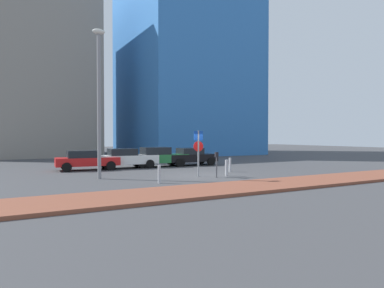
{
  "coord_description": "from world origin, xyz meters",
  "views": [
    {
      "loc": [
        -10.36,
        -17.87,
        2.39
      ],
      "look_at": [
        0.14,
        1.37,
        1.88
      ],
      "focal_mm": 32.06,
      "sensor_mm": 36.0,
      "label": 1
    }
  ],
  "objects_px": {
    "parked_car_black": "(191,156)",
    "traffic_bollard_mid": "(226,168)",
    "parked_car_green": "(158,157)",
    "street_lamp": "(99,93)",
    "parked_car_white": "(126,158)",
    "traffic_bollard_far": "(230,165)",
    "traffic_bollard_near": "(159,174)",
    "parking_meter": "(217,161)",
    "parking_sign_post": "(198,148)",
    "parked_car_red": "(86,160)"
  },
  "relations": [
    {
      "from": "traffic_bollard_far",
      "to": "traffic_bollard_mid",
      "type": "bearing_deg",
      "value": -129.79
    },
    {
      "from": "parking_meter",
      "to": "traffic_bollard_mid",
      "type": "bearing_deg",
      "value": 22.7
    },
    {
      "from": "parked_car_black",
      "to": "traffic_bollard_far",
      "type": "xyz_separation_m",
      "value": [
        -0.14,
        -5.81,
        -0.27
      ]
    },
    {
      "from": "parked_car_green",
      "to": "traffic_bollard_near",
      "type": "distance_m",
      "value": 9.54
    },
    {
      "from": "parking_sign_post",
      "to": "traffic_bollard_mid",
      "type": "xyz_separation_m",
      "value": [
        1.61,
        -0.57,
        -1.22
      ]
    },
    {
      "from": "parking_sign_post",
      "to": "traffic_bollard_near",
      "type": "xyz_separation_m",
      "value": [
        -3.17,
        -1.56,
        -1.24
      ]
    },
    {
      "from": "traffic_bollard_mid",
      "to": "traffic_bollard_far",
      "type": "relative_size",
      "value": 1.03
    },
    {
      "from": "parked_car_green",
      "to": "traffic_bollard_mid",
      "type": "distance_m",
      "value": 7.91
    },
    {
      "from": "parking_meter",
      "to": "traffic_bollard_near",
      "type": "distance_m",
      "value": 3.89
    },
    {
      "from": "parked_car_black",
      "to": "traffic_bollard_mid",
      "type": "xyz_separation_m",
      "value": [
        -1.7,
        -7.68,
        -0.25
      ]
    },
    {
      "from": "traffic_bollard_mid",
      "to": "traffic_bollard_far",
      "type": "bearing_deg",
      "value": 50.21
    },
    {
      "from": "traffic_bollard_far",
      "to": "parking_sign_post",
      "type": "bearing_deg",
      "value": -157.64
    },
    {
      "from": "parking_sign_post",
      "to": "parked_car_green",
      "type": "bearing_deg",
      "value": 86.31
    },
    {
      "from": "street_lamp",
      "to": "parked_car_black",
      "type": "bearing_deg",
      "value": 31.92
    },
    {
      "from": "parked_car_green",
      "to": "parked_car_black",
      "type": "xyz_separation_m",
      "value": [
        2.85,
        -0.14,
        -0.05
      ]
    },
    {
      "from": "traffic_bollard_mid",
      "to": "parked_car_white",
      "type": "bearing_deg",
      "value": 115.63
    },
    {
      "from": "parking_meter",
      "to": "traffic_bollard_far",
      "type": "bearing_deg",
      "value": 42.03
    },
    {
      "from": "traffic_bollard_near",
      "to": "parked_car_green",
      "type": "bearing_deg",
      "value": 67.56
    },
    {
      "from": "parked_car_red",
      "to": "traffic_bollard_far",
      "type": "distance_m",
      "value": 10.04
    },
    {
      "from": "parked_car_white",
      "to": "parking_meter",
      "type": "height_order",
      "value": "same"
    },
    {
      "from": "parked_car_white",
      "to": "parking_sign_post",
      "type": "xyz_separation_m",
      "value": [
        2.13,
        -7.24,
        0.95
      ]
    },
    {
      "from": "parking_sign_post",
      "to": "parking_meter",
      "type": "relative_size",
      "value": 1.85
    },
    {
      "from": "parked_car_white",
      "to": "traffic_bollard_far",
      "type": "relative_size",
      "value": 4.93
    },
    {
      "from": "parked_car_white",
      "to": "parked_car_green",
      "type": "relative_size",
      "value": 1.01
    },
    {
      "from": "parked_car_black",
      "to": "street_lamp",
      "type": "distance_m",
      "value": 11.05
    },
    {
      "from": "parked_car_white",
      "to": "parked_car_black",
      "type": "xyz_separation_m",
      "value": [
        5.45,
        -0.13,
        -0.02
      ]
    },
    {
      "from": "parked_car_green",
      "to": "traffic_bollard_mid",
      "type": "xyz_separation_m",
      "value": [
        1.15,
        -7.82,
        -0.3
      ]
    },
    {
      "from": "parked_car_white",
      "to": "street_lamp",
      "type": "height_order",
      "value": "street_lamp"
    },
    {
      "from": "street_lamp",
      "to": "parking_sign_post",
      "type": "bearing_deg",
      "value": -17.26
    },
    {
      "from": "parking_sign_post",
      "to": "traffic_bollard_near",
      "type": "bearing_deg",
      "value": -153.78
    },
    {
      "from": "traffic_bollard_near",
      "to": "traffic_bollard_mid",
      "type": "distance_m",
      "value": 4.89
    },
    {
      "from": "parked_car_red",
      "to": "traffic_bollard_near",
      "type": "relative_size",
      "value": 4.71
    },
    {
      "from": "parking_sign_post",
      "to": "street_lamp",
      "type": "xyz_separation_m",
      "value": [
        -5.4,
        1.68,
        3.1
      ]
    },
    {
      "from": "street_lamp",
      "to": "traffic_bollard_far",
      "type": "xyz_separation_m",
      "value": [
        8.58,
        -0.37,
        -4.34
      ]
    },
    {
      "from": "parked_car_black",
      "to": "parking_sign_post",
      "type": "distance_m",
      "value": 7.91
    },
    {
      "from": "parked_car_green",
      "to": "street_lamp",
      "type": "height_order",
      "value": "street_lamp"
    },
    {
      "from": "parked_car_white",
      "to": "traffic_bollard_mid",
      "type": "bearing_deg",
      "value": -64.37
    },
    {
      "from": "street_lamp",
      "to": "parked_car_green",
      "type": "bearing_deg",
      "value": 43.49
    },
    {
      "from": "traffic_bollard_mid",
      "to": "parking_meter",
      "type": "bearing_deg",
      "value": -157.3
    },
    {
      "from": "traffic_bollard_mid",
      "to": "traffic_bollard_far",
      "type": "distance_m",
      "value": 2.44
    },
    {
      "from": "traffic_bollard_near",
      "to": "parking_meter",
      "type": "bearing_deg",
      "value": 8.78
    },
    {
      "from": "street_lamp",
      "to": "traffic_bollard_near",
      "type": "distance_m",
      "value": 5.86
    },
    {
      "from": "street_lamp",
      "to": "traffic_bollard_near",
      "type": "relative_size",
      "value": 8.93
    },
    {
      "from": "parked_car_green",
      "to": "traffic_bollard_far",
      "type": "bearing_deg",
      "value": -65.5
    },
    {
      "from": "parked_car_white",
      "to": "parked_car_green",
      "type": "distance_m",
      "value": 2.6
    },
    {
      "from": "parking_sign_post",
      "to": "street_lamp",
      "type": "distance_m",
      "value": 6.45
    },
    {
      "from": "parked_car_green",
      "to": "street_lamp",
      "type": "xyz_separation_m",
      "value": [
        -5.87,
        -5.57,
        4.02
      ]
    },
    {
      "from": "parked_car_green",
      "to": "traffic_bollard_far",
      "type": "xyz_separation_m",
      "value": [
        2.71,
        -5.94,
        -0.31
      ]
    },
    {
      "from": "traffic_bollard_far",
      "to": "parked_car_black",
      "type": "bearing_deg",
      "value": 88.58
    },
    {
      "from": "parking_meter",
      "to": "street_lamp",
      "type": "height_order",
      "value": "street_lamp"
    }
  ]
}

